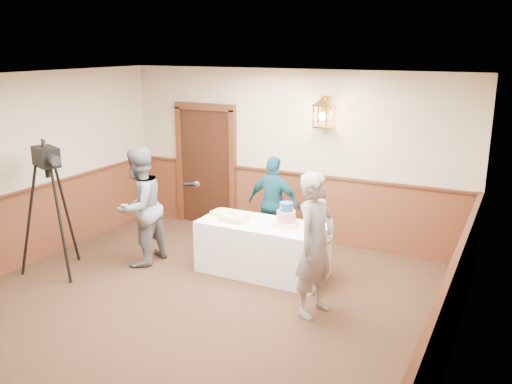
# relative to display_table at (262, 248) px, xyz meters

# --- Properties ---
(ground) EXTENTS (7.00, 7.00, 0.00)m
(ground) POSITION_rel_display_table_xyz_m (-0.28, -1.90, -0.38)
(ground) COLOR #301C13
(ground) RESTS_ON ground
(room_shell) EXTENTS (6.02, 7.02, 2.81)m
(room_shell) POSITION_rel_display_table_xyz_m (-0.33, -1.45, 1.15)
(room_shell) COLOR #BEA78E
(room_shell) RESTS_ON ground
(display_table) EXTENTS (1.80, 0.80, 0.75)m
(display_table) POSITION_rel_display_table_xyz_m (0.00, 0.00, 0.00)
(display_table) COLOR white
(display_table) RESTS_ON ground
(tiered_cake) EXTENTS (0.37, 0.37, 0.33)m
(tiered_cake) POSITION_rel_display_table_xyz_m (0.34, 0.04, 0.51)
(tiered_cake) COLOR #F7DEBA
(tiered_cake) RESTS_ON display_table
(sheet_cake_yellow) EXTENTS (0.37, 0.29, 0.07)m
(sheet_cake_yellow) POSITION_rel_display_table_xyz_m (-0.41, -0.09, 0.41)
(sheet_cake_yellow) COLOR #D6D080
(sheet_cake_yellow) RESTS_ON display_table
(sheet_cake_green) EXTENTS (0.31, 0.26, 0.07)m
(sheet_cake_green) POSITION_rel_display_table_xyz_m (-0.69, 0.05, 0.41)
(sheet_cake_green) COLOR #B8E7A3
(sheet_cake_green) RESTS_ON display_table
(interviewer) EXTENTS (1.50, 0.87, 1.76)m
(interviewer) POSITION_rel_display_table_xyz_m (-1.76, -0.49, 0.50)
(interviewer) COLOR slate
(interviewer) RESTS_ON ground
(baker) EXTENTS (0.55, 0.72, 1.75)m
(baker) POSITION_rel_display_table_xyz_m (1.09, -0.79, 0.50)
(baker) COLOR gray
(baker) RESTS_ON ground
(assistant_p) EXTENTS (0.89, 0.39, 1.50)m
(assistant_p) POSITION_rel_display_table_xyz_m (-0.26, 0.94, 0.38)
(assistant_p) COLOR #154A5D
(assistant_p) RESTS_ON ground
(tv_camera_rig) EXTENTS (0.71, 0.67, 1.83)m
(tv_camera_rig) POSITION_rel_display_table_xyz_m (-2.64, -1.32, 0.45)
(tv_camera_rig) COLOR black
(tv_camera_rig) RESTS_ON ground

